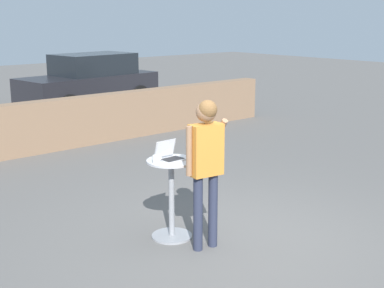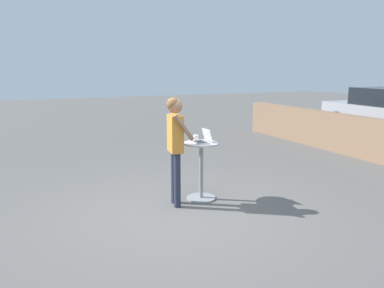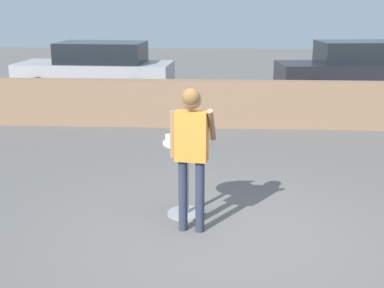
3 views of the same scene
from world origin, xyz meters
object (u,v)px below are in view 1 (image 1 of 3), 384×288
object	(u,v)px
coffee_mug	(156,159)
parked_car_near_street	(90,81)
cafe_table	(172,194)
laptop	(170,155)
standing_person	(206,155)

from	to	relation	value
coffee_mug	parked_car_near_street	xyz separation A→B (m)	(4.38, 9.06, -0.24)
cafe_table	parked_car_near_street	world-z (taller)	parked_car_near_street
cafe_table	coffee_mug	size ratio (longest dim) A/B	8.05
laptop	standing_person	world-z (taller)	standing_person
laptop	coffee_mug	size ratio (longest dim) A/B	2.46
standing_person	cafe_table	bearing A→B (deg)	100.92
coffee_mug	parked_car_near_street	bearing A→B (deg)	64.20
coffee_mug	standing_person	xyz separation A→B (m)	(0.32, -0.51, 0.10)
standing_person	parked_car_near_street	world-z (taller)	standing_person
laptop	parked_car_near_street	size ratio (longest dim) A/B	0.07
cafe_table	coffee_mug	xyz separation A→B (m)	(-0.22, -0.00, 0.48)
parked_car_near_street	standing_person	bearing A→B (deg)	-113.00
cafe_table	coffee_mug	bearing A→B (deg)	-179.73
cafe_table	laptop	size ratio (longest dim) A/B	3.27
standing_person	parked_car_near_street	xyz separation A→B (m)	(4.06, 9.57, -0.34)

